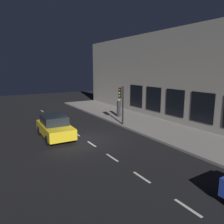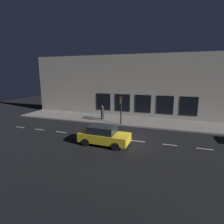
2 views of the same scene
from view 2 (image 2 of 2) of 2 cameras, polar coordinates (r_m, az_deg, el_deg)
name	(u,v)px [view 2 (image 2 of 2)]	position (r m, az deg, el deg)	size (l,w,h in m)	color
ground_plane	(127,140)	(16.12, 4.76, -8.79)	(60.00, 60.00, 0.00)	black
sidewalk	(139,122)	(21.94, 8.70, -3.02)	(4.50, 32.00, 0.15)	gray
building_facade	(144,87)	(23.78, 10.08, 7.87)	(0.65, 32.00, 8.17)	gray
lane_centre_line	(138,141)	(15.93, 8.30, -9.12)	(0.12, 27.20, 0.01)	beige
traffic_light	(121,105)	(19.82, 2.77, 2.21)	(0.49, 0.32, 3.21)	black
parked_car_1	(104,135)	(14.83, -2.57, -7.39)	(1.97, 4.15, 1.58)	gold
pedestrian_0	(102,113)	(22.34, -3.07, -0.32)	(0.45, 0.45, 1.73)	#232328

